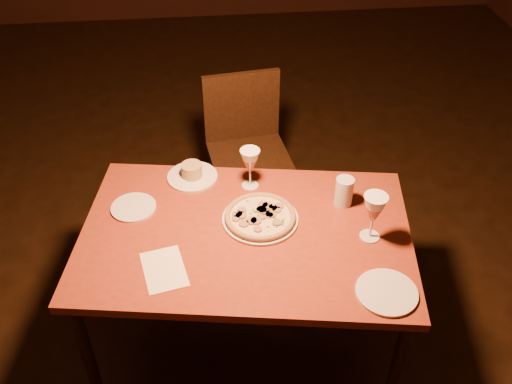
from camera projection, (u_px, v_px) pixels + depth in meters
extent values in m
plane|color=black|center=(198.00, 293.00, 2.82)|extent=(7.00, 7.00, 0.00)
cube|color=maroon|center=(246.00, 235.00, 2.19)|extent=(1.38, 1.01, 0.04)
cylinder|color=black|center=(89.00, 357.00, 2.16)|extent=(0.05, 0.05, 0.64)
cylinder|color=black|center=(131.00, 231.00, 2.70)|extent=(0.05, 0.05, 0.64)
cylinder|color=black|center=(395.00, 373.00, 2.11)|extent=(0.05, 0.05, 0.64)
cylinder|color=black|center=(375.00, 241.00, 2.65)|extent=(0.05, 0.05, 0.64)
cube|color=black|center=(250.00, 159.00, 2.96)|extent=(0.45, 0.45, 0.04)
cube|color=black|center=(241.00, 106.00, 2.97)|extent=(0.40, 0.08, 0.38)
cylinder|color=black|center=(227.00, 216.00, 2.95)|extent=(0.03, 0.03, 0.41)
cylinder|color=black|center=(215.00, 179.00, 3.20)|extent=(0.03, 0.03, 0.41)
cylinder|color=black|center=(287.00, 207.00, 3.01)|extent=(0.03, 0.03, 0.41)
cylinder|color=black|center=(271.00, 171.00, 3.26)|extent=(0.03, 0.03, 0.41)
cylinder|color=silver|center=(260.00, 219.00, 2.23)|extent=(0.30, 0.30, 0.01)
cylinder|color=beige|center=(260.00, 217.00, 2.22)|extent=(0.27, 0.27, 0.01)
torus|color=#B57D4F|center=(260.00, 216.00, 2.22)|extent=(0.28, 0.28, 0.02)
cylinder|color=silver|center=(192.00, 177.00, 2.44)|extent=(0.21, 0.21, 0.01)
cylinder|color=tan|center=(192.00, 170.00, 2.42)|extent=(0.09, 0.09, 0.06)
cylinder|color=silver|center=(344.00, 191.00, 2.27)|extent=(0.07, 0.07, 0.12)
cylinder|color=silver|center=(133.00, 207.00, 2.28)|extent=(0.18, 0.18, 0.01)
cylinder|color=silver|center=(387.00, 292.00, 1.94)|extent=(0.21, 0.21, 0.01)
cube|color=white|center=(164.00, 269.00, 2.03)|extent=(0.18, 0.23, 0.00)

